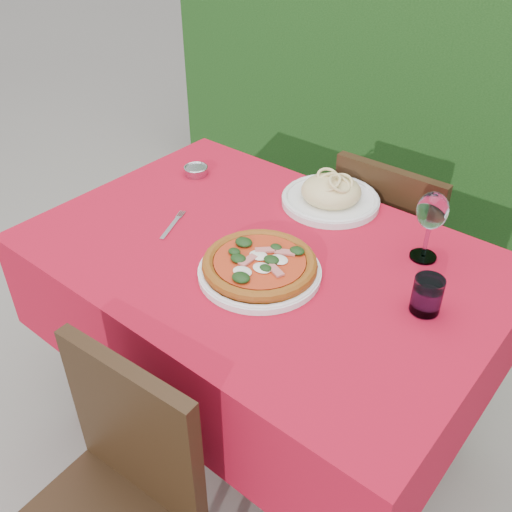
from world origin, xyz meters
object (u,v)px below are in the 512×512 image
Objects in this scene: water_glass at (427,297)px; fork at (170,228)px; chair_far at (391,250)px; pizza_plate at (260,266)px; steel_ramekin at (196,171)px; chair_near at (113,499)px; pasta_plate at (331,195)px; wine_glass at (432,213)px.

fork is (-0.72, -0.14, -0.04)m from water_glass.
chair_far is 2.29× the size of pizza_plate.
chair_near is at bearing -57.21° from steel_ramekin.
chair_near is 8.80× the size of water_glass.
chair_near is 0.84m from water_glass.
fork is (-0.38, -0.67, 0.27)m from chair_far.
water_glass is (0.34, -0.54, 0.31)m from chair_far.
fork is at bearing 179.20° from pizza_plate.
chair_near is 2.73× the size of pasta_plate.
chair_far is at bearing 35.38° from steel_ramekin.
water_glass is 0.91m from steel_ramekin.
pasta_plate is at bearing 32.91° from fork.
steel_ramekin is (-0.54, 0.84, 0.30)m from chair_near.
steel_ramekin is (-0.45, -0.13, -0.02)m from pasta_plate.
chair_far is 0.74m from steel_ramekin.
pizza_plate is at bearing -130.61° from wine_glass.
pasta_plate is at bearing 15.91° from steel_ramekin.
wine_glass is at bearing -12.80° from pasta_plate.
water_glass is 0.73m from fork.
chair_near is 0.98× the size of chair_far.
steel_ramekin is at bearing 34.34° from chair_far.
wine_glass is 2.68× the size of steel_ramekin.
pasta_plate is (-0.06, 0.41, 0.00)m from pizza_plate.
steel_ramekin is at bearing 98.33° from fork.
chair_near is at bearing 88.39° from chair_far.
water_glass is (0.45, -0.27, 0.01)m from pasta_plate.
pizza_plate is 0.42m from pasta_plate.
water_glass reaches higher than steel_ramekin.
wine_glass is at bearing 124.08° from chair_far.
pasta_plate is at bearing 98.17° from pizza_plate.
chair_far is 2.80× the size of pasta_plate.
wine_glass is at bearing 49.39° from pizza_plate.
steel_ramekin is at bearing 170.74° from water_glass.
chair_near reaches higher than fork.
wine_glass is at bearing 4.78° from fork.
chair_far is 0.74m from pizza_plate.
chair_far is 4.25× the size of wine_glass.
fork is at bearing -152.00° from wine_glass.
wine_glass is (0.25, 0.89, 0.42)m from chair_near.
wine_glass is 0.81m from steel_ramekin.
water_glass is (0.39, 0.14, 0.01)m from pizza_plate.
water_glass reaches higher than pasta_plate.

